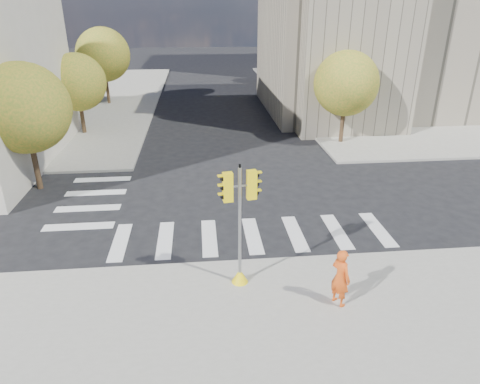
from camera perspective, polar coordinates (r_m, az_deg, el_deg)
The scene contains 14 objects.
ground at distance 19.64m, azimuth 1.24°, elevation -2.92°, with size 160.00×160.00×0.00m, color black.
sidewalk_far_right at distance 49.50m, azimuth 21.53°, elevation 12.11°, with size 28.00×40.00×0.15m, color gray.
sidewalk_far_left at distance 47.74m, azimuth -28.02°, elevation 10.60°, with size 28.00×40.00×0.15m, color gray.
civic_building at distance 40.62m, azimuth 21.63°, elevation 20.15°, with size 26.00×16.00×19.39m.
tree_lw_near at distance 23.43m, azimuth -26.84°, elevation 9.92°, with size 4.40×4.40×6.41m.
tree_lw_mid at distance 32.88m, azimuth -20.90°, elevation 13.51°, with size 4.00×4.00×5.77m.
tree_lw_far at distance 42.44m, azimuth -17.78°, elevation 17.04°, with size 4.80×4.80×6.95m.
tree_re_near at distance 29.44m, azimuth 13.97°, elevation 13.85°, with size 4.20×4.20×6.16m.
tree_re_mid at distance 40.80m, azimuth 8.44°, elevation 17.36°, with size 4.60×4.60×6.66m.
tree_re_far at distance 52.52m, azimuth 5.22°, elevation 18.41°, with size 4.00×4.00×5.88m.
lamp_near at distance 33.27m, azimuth 12.65°, elevation 16.00°, with size 0.35×0.18×8.11m.
lamp_far at distance 46.71m, azimuth 7.30°, elevation 18.51°, with size 0.35×0.18×8.11m.
traffic_signal at distance 13.94m, azimuth -0.02°, elevation -5.87°, with size 1.08×0.56×4.27m.
photographer at distance 13.79m, azimuth 13.26°, elevation -11.02°, with size 0.71×0.46×1.94m, color #E45115.
Camera 1 is at (-2.15, -17.39, 8.89)m, focal length 32.00 mm.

